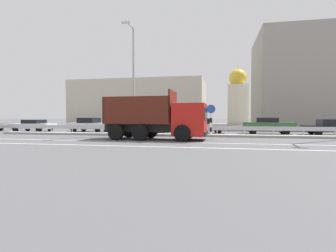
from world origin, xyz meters
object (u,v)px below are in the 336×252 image
dump_truck (168,121)px  parked_car_3 (149,125)px  parked_car_4 (204,126)px  parked_car_5 (268,126)px  church_tower (238,98)px  street_lamp_1 (133,76)px  parked_car_2 (90,125)px  parked_car_1 (33,125)px  parked_car_6 (333,127)px  median_road_sign (211,120)px

dump_truck → parked_car_3: (-3.16, 6.60, -0.50)m
parked_car_4 → parked_car_5: (5.54, 0.12, 0.05)m
church_tower → dump_truck: bearing=-101.2°
street_lamp_1 → parked_car_5: street_lamp_1 is taller
parked_car_2 → dump_truck: bearing=57.7°
street_lamp_1 → parked_car_2: 8.40m
church_tower → parked_car_3: bearing=-110.2°
street_lamp_1 → parked_car_4: street_lamp_1 is taller
parked_car_2 → parked_car_5: bearing=94.1°
parked_car_5 → parked_car_4: bearing=-85.2°
parked_car_5 → church_tower: 26.38m
parked_car_3 → parked_car_2: bearing=88.6°
dump_truck → street_lamp_1: size_ratio=0.80×
parked_car_2 → parked_car_4: bearing=93.2°
church_tower → parked_car_2: bearing=-121.7°
dump_truck → parked_car_1: (-15.65, 6.77, -0.58)m
parked_car_1 → parked_car_3: bearing=-91.4°
dump_truck → parked_car_2: 11.84m
parked_car_2 → parked_car_6: size_ratio=0.92×
church_tower → median_road_sign: bearing=-97.3°
parked_car_3 → church_tower: (9.69, 26.37, 4.28)m
church_tower → parked_car_4: bearing=-99.9°
dump_truck → parked_car_2: (-9.45, 7.12, -0.51)m
parked_car_1 → parked_car_4: bearing=-90.5°
parked_car_2 → parked_car_3: size_ratio=1.05×
median_road_sign → parked_car_4: (-0.77, 3.63, -0.59)m
dump_truck → church_tower: size_ratio=0.62×
parked_car_3 → parked_car_4: (5.12, 0.23, -0.03)m
parked_car_4 → parked_car_1: bearing=-93.2°
parked_car_1 → parked_car_3: size_ratio=1.04×
street_lamp_1 → parked_car_4: (5.38, 3.91, -4.09)m
dump_truck → median_road_sign: bearing=141.2°
parked_car_1 → parked_car_6: bearing=-90.6°
parked_car_1 → parked_car_4: size_ratio=1.08×
street_lamp_1 → dump_truck: bearing=-40.5°
street_lamp_1 → parked_car_5: bearing=20.2°
parked_car_4 → median_road_sign: bearing=8.6°
median_road_sign → parked_car_5: (4.78, 3.75, -0.54)m
median_road_sign → parked_car_2: (-12.18, 3.92, -0.57)m
parked_car_3 → parked_car_1: bearing=92.6°
parked_car_1 → parked_car_4: parked_car_4 is taller
parked_car_2 → church_tower: 30.69m
street_lamp_1 → median_road_sign: bearing=2.6°
street_lamp_1 → parked_car_4: bearing=36.0°
parked_car_2 → parked_car_4: 11.41m
parked_car_6 → parked_car_4: bearing=-91.7°
street_lamp_1 → parked_car_4: 7.81m
parked_car_1 → parked_car_2: parked_car_2 is taller
street_lamp_1 → parked_car_1: bearing=162.6°
parked_car_6 → parked_car_5: bearing=-93.1°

